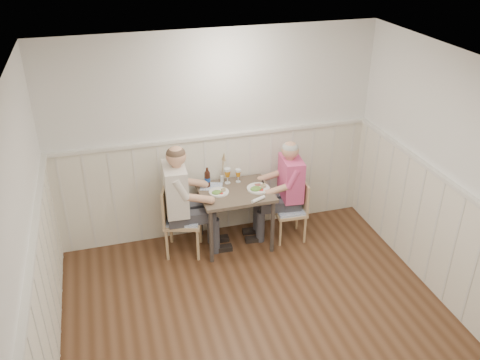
% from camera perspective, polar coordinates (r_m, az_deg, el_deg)
% --- Properties ---
extents(ground_plane, '(4.50, 4.50, 0.00)m').
position_cam_1_polar(ground_plane, '(5.14, 3.85, -18.61)').
color(ground_plane, '#472B18').
extents(room_shell, '(4.04, 4.54, 2.60)m').
position_cam_1_polar(room_shell, '(4.17, 4.51, -4.10)').
color(room_shell, white).
rests_on(room_shell, ground).
extents(wainscot, '(4.00, 4.49, 1.34)m').
position_cam_1_polar(wainscot, '(5.17, 1.52, -8.02)').
color(wainscot, silver).
rests_on(wainscot, ground).
extents(dining_table, '(0.86, 0.70, 0.75)m').
position_cam_1_polar(dining_table, '(6.15, -0.52, -2.08)').
color(dining_table, '#50443B').
rests_on(dining_table, ground).
extents(chair_right, '(0.40, 0.40, 0.80)m').
position_cam_1_polar(chair_right, '(6.41, 6.01, -3.11)').
color(chair_right, tan).
rests_on(chair_right, ground).
extents(chair_left, '(0.54, 0.54, 0.91)m').
position_cam_1_polar(chair_left, '(6.13, -6.96, -4.11)').
color(chair_left, tan).
rests_on(chair_left, ground).
extents(man_in_pink, '(0.64, 0.45, 1.33)m').
position_cam_1_polar(man_in_pink, '(6.40, 5.29, -1.86)').
color(man_in_pink, '#3F3F47').
rests_on(man_in_pink, ground).
extents(diner_cream, '(0.68, 0.47, 1.44)m').
position_cam_1_polar(diner_cream, '(6.05, -6.70, -3.28)').
color(diner_cream, '#3F3F47').
rests_on(diner_cream, ground).
extents(plate_man, '(0.28, 0.28, 0.07)m').
position_cam_1_polar(plate_man, '(6.13, 2.01, -0.87)').
color(plate_man, white).
rests_on(plate_man, dining_table).
extents(plate_diner, '(0.24, 0.24, 0.06)m').
position_cam_1_polar(plate_diner, '(6.05, -2.46, -1.32)').
color(plate_diner, white).
rests_on(plate_diner, dining_table).
extents(beer_glass_a, '(0.07, 0.07, 0.17)m').
position_cam_1_polar(beer_glass_a, '(6.25, -0.21, 0.73)').
color(beer_glass_a, silver).
rests_on(beer_glass_a, dining_table).
extents(beer_glass_b, '(0.08, 0.08, 0.20)m').
position_cam_1_polar(beer_glass_b, '(6.21, -1.42, 0.76)').
color(beer_glass_b, silver).
rests_on(beer_glass_b, dining_table).
extents(beer_bottle, '(0.07, 0.07, 0.26)m').
position_cam_1_polar(beer_bottle, '(6.16, -3.69, 0.19)').
color(beer_bottle, black).
rests_on(beer_bottle, dining_table).
extents(rolled_napkin, '(0.19, 0.11, 0.04)m').
position_cam_1_polar(rolled_napkin, '(5.89, 2.07, -2.17)').
color(rolled_napkin, white).
rests_on(rolled_napkin, dining_table).
extents(grass_vase, '(0.05, 0.05, 0.41)m').
position_cam_1_polar(grass_vase, '(6.22, -2.05, 1.27)').
color(grass_vase, silver).
rests_on(grass_vase, dining_table).
extents(gingham_mat, '(0.32, 0.29, 0.01)m').
position_cam_1_polar(gingham_mat, '(6.20, -3.23, -0.73)').
color(gingham_mat, '#6786C4').
rests_on(gingham_mat, dining_table).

